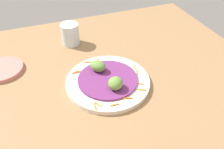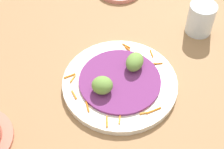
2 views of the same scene
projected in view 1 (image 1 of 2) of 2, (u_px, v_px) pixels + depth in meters
The scene contains 8 objects.
table_surface at pixel (114, 98), 71.45cm from camera, with size 110.00×110.00×2.00cm, color #936D47.
main_plate at pixel (106, 82), 74.45cm from camera, with size 27.01×27.01×1.57cm, color silver.
cabbage_bed at pixel (106, 79), 73.73cm from camera, with size 19.16×19.16×0.69cm, color #702D6B.
carrot_garnish at pixel (113, 82), 73.14cm from camera, with size 21.26×23.28×0.40cm.
guac_scoop_left at pixel (98, 66), 75.66cm from camera, with size 4.00×5.53×3.60cm, color olive.
guac_scoop_center at pixel (115, 83), 69.01cm from camera, with size 4.45×4.79×3.73cm, color olive.
side_plate_small at pixel (2, 69), 79.73cm from camera, with size 14.03×14.03×1.34cm, color tan.
water_glass at pixel (70, 34), 91.14cm from camera, with size 7.09×7.09×8.54cm, color silver.
Camera 1 is at (18.41, 46.86, 52.23)cm, focal length 37.11 mm.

